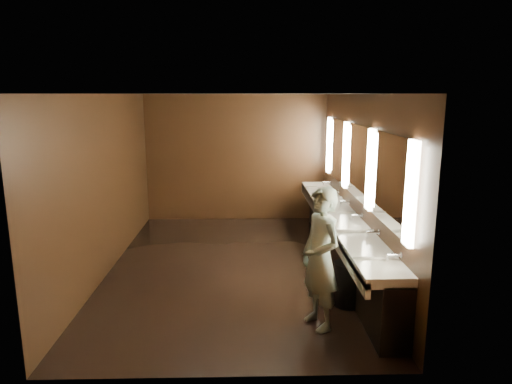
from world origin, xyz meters
TOP-DOWN VIEW (x-y plane):
  - floor at (0.00, 0.00)m, footprint 6.00×6.00m
  - ceiling at (0.00, 0.00)m, footprint 4.00×6.00m
  - wall_back at (0.00, 3.00)m, footprint 4.00×0.02m
  - wall_front at (0.00, -3.00)m, footprint 4.00×0.02m
  - wall_left at (-2.00, 0.00)m, footprint 0.02×6.00m
  - wall_right at (2.00, 0.00)m, footprint 0.02×6.00m
  - sink_counter at (1.79, 0.00)m, footprint 0.55×5.40m
  - mirror_band at (1.98, -0.00)m, footprint 0.06×5.03m
  - person at (1.10, -1.98)m, footprint 0.63×0.75m
  - trash_bin at (1.58, -1.41)m, footprint 0.50×0.50m

SIDE VIEW (x-z plane):
  - floor at x=0.00m, z-range 0.00..0.00m
  - trash_bin at x=1.58m, z-range 0.00..0.60m
  - sink_counter at x=1.79m, z-range -0.01..1.00m
  - person at x=1.10m, z-range 0.00..1.74m
  - wall_back at x=0.00m, z-range 0.00..2.80m
  - wall_front at x=0.00m, z-range 0.00..2.80m
  - wall_left at x=-2.00m, z-range 0.00..2.80m
  - wall_right at x=2.00m, z-range 0.00..2.80m
  - mirror_band at x=1.98m, z-range 1.17..2.32m
  - ceiling at x=0.00m, z-range 2.79..2.81m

